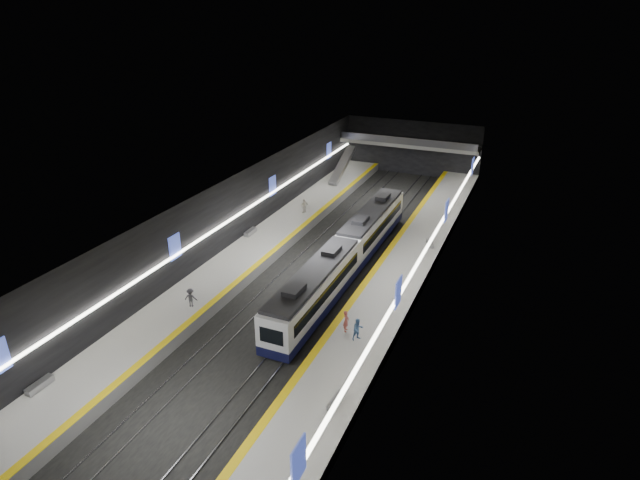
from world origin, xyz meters
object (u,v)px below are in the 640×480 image
at_px(escalator, 342,165).
at_px(bench_left_far, 250,232).
at_px(passenger_left_b, 191,298).
at_px(passenger_right_b, 358,329).
at_px(train, 347,253).
at_px(bench_left_near, 40,385).
at_px(passenger_left_a, 304,206).
at_px(bench_right_near, 336,401).
at_px(bench_right_far, 430,244).
at_px(passenger_right_a, 346,321).

xyz_separation_m(escalator, bench_left_far, (-2.00, -22.12, -1.66)).
bearing_deg(passenger_left_b, passenger_right_b, 166.72).
height_order(train, passenger_left_b, train).
height_order(bench_left_near, passenger_left_a, passenger_left_a).
relative_size(bench_left_near, bench_right_near, 1.13).
relative_size(passenger_right_b, passenger_left_a, 1.01).
bearing_deg(bench_right_near, bench_left_far, 135.09).
bearing_deg(bench_right_far, escalator, 109.59).
bearing_deg(passenger_right_b, bench_right_far, 36.30).
relative_size(bench_right_near, passenger_right_a, 0.97).
relative_size(bench_left_near, bench_right_far, 1.17).
bearing_deg(bench_left_far, passenger_right_a, -40.56).
bearing_deg(bench_left_far, passenger_right_b, -39.97).
distance_m(train, bench_left_far, 12.34).
xyz_separation_m(bench_left_near, bench_left_far, (0.00, 27.07, 0.00)).
height_order(escalator, bench_left_near, escalator).
height_order(passenger_right_a, passenger_right_b, passenger_right_b).
height_order(passenger_right_b, passenger_left_a, passenger_right_b).
distance_m(train, passenger_right_b, 12.22).
bearing_deg(passenger_right_a, passenger_left_b, 86.72).
distance_m(escalator, bench_left_far, 22.27).
height_order(train, bench_left_near, train).
bearing_deg(passenger_left_a, train, 65.95).
bearing_deg(bench_left_near, passenger_left_a, 86.62).
distance_m(bench_right_near, bench_right_far, 25.60).
bearing_deg(bench_right_near, escalator, 114.69).
height_order(train, bench_left_far, train).
relative_size(bench_right_near, passenger_left_b, 1.04).
bearing_deg(escalator, passenger_right_a, -68.50).
relative_size(passenger_right_b, passenger_left_b, 1.08).
bearing_deg(passenger_left_a, passenger_left_b, 25.65).
relative_size(bench_left_near, passenger_right_b, 1.09).
bearing_deg(passenger_right_a, passenger_left_a, 21.44).
bearing_deg(bench_left_far, train, -13.77).
xyz_separation_m(bench_right_far, passenger_right_b, (-1.25, -18.53, 0.67)).
distance_m(bench_left_far, bench_right_near, 27.69).
xyz_separation_m(escalator, bench_left_near, (-2.00, -49.19, -1.67)).
relative_size(passenger_right_a, passenger_right_b, 1.00).
distance_m(bench_right_near, passenger_left_b, 16.35).
bearing_deg(bench_left_near, escalator, 88.70).
bearing_deg(passenger_left_b, escalator, -105.64).
relative_size(escalator, bench_right_far, 4.91).
bearing_deg(bench_left_far, passenger_left_b, -79.50).
distance_m(passenger_right_a, passenger_left_b, 13.00).
bearing_deg(bench_right_far, passenger_right_a, -121.36).
distance_m(bench_right_near, passenger_right_a, 8.11).
bearing_deg(passenger_right_b, passenger_left_b, 134.08).
xyz_separation_m(escalator, passenger_right_a, (13.89, -35.26, -1.03)).
distance_m(passenger_right_b, passenger_left_a, 26.11).
xyz_separation_m(bench_left_far, passenger_left_b, (3.00, -14.80, 0.57)).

